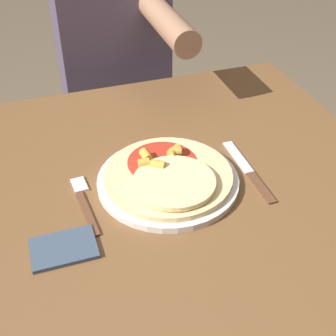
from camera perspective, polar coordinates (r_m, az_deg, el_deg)
dining_table at (r=1.01m, az=0.27°, el=-8.27°), size 0.97×0.98×0.74m
plate at (r=0.96m, az=0.00°, el=-1.57°), size 0.29×0.29×0.01m
pizza at (r=0.94m, az=0.09°, el=-0.95°), size 0.26×0.26×0.04m
fork at (r=0.93m, az=-10.21°, el=-3.97°), size 0.03×0.18×0.00m
knife at (r=1.00m, az=9.84°, el=-0.41°), size 0.02×0.22×0.00m
napkin at (r=0.85m, az=-12.60°, el=-9.53°), size 0.11×0.08×0.01m
person_diner at (r=1.53m, az=-6.58°, el=12.47°), size 0.32×0.52×1.23m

